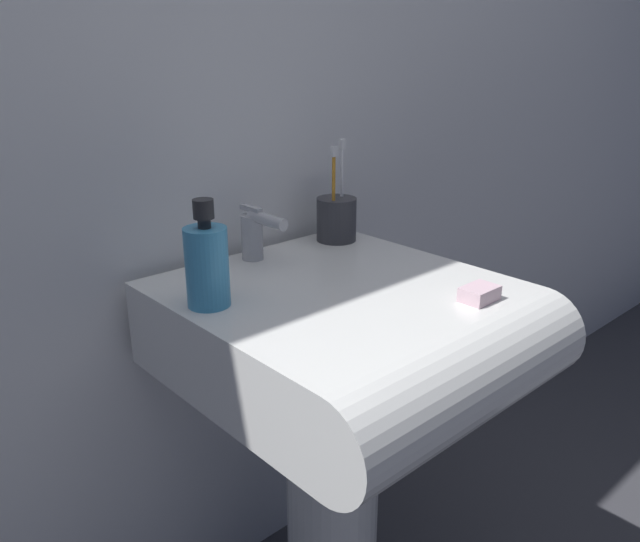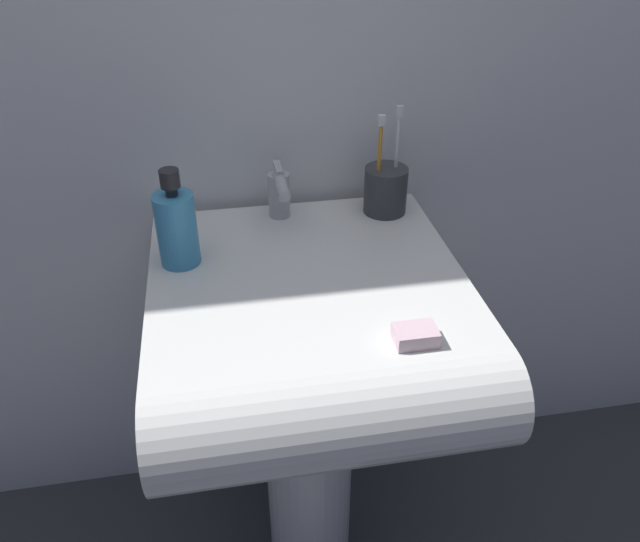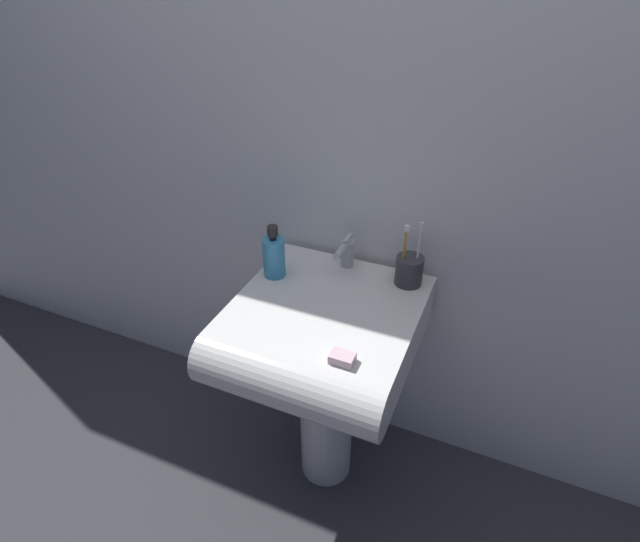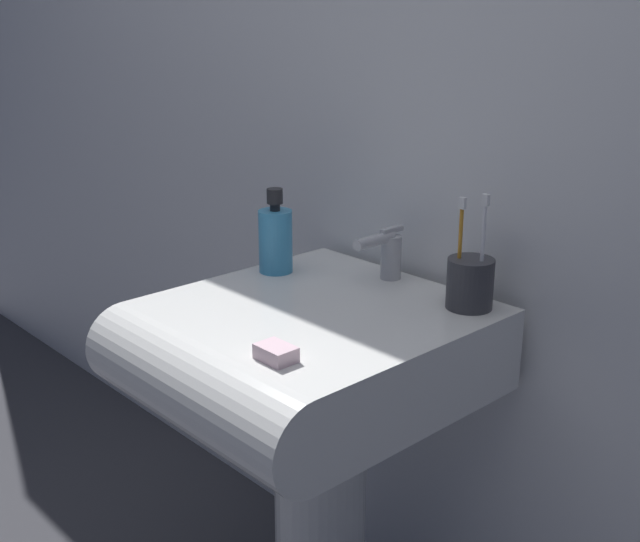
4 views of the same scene
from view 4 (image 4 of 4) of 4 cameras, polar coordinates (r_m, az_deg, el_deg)
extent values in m
cube|color=white|center=(1.56, 8.35, 15.61)|extent=(5.00, 0.05, 2.40)
cylinder|color=white|center=(1.66, 0.01, -17.40)|extent=(0.18, 0.18, 0.60)
cube|color=white|center=(1.47, 0.01, -5.30)|extent=(0.52, 0.51, 0.15)
cylinder|color=white|center=(1.32, -8.12, -8.23)|extent=(0.52, 0.15, 0.15)
cylinder|color=#B7B7BC|center=(1.58, 5.07, 0.99)|extent=(0.04, 0.04, 0.09)
cylinder|color=#B7B7BC|center=(1.53, 3.90, 2.18)|extent=(0.02, 0.10, 0.02)
cube|color=#B7B7BC|center=(1.56, 5.13, 2.93)|extent=(0.01, 0.06, 0.01)
cylinder|color=#38383D|center=(1.44, 10.62, -0.88)|extent=(0.08, 0.08, 0.09)
cylinder|color=orange|center=(1.43, 9.89, 1.19)|extent=(0.01, 0.01, 0.17)
cube|color=white|center=(1.40, 10.09, 4.77)|extent=(0.01, 0.01, 0.02)
cylinder|color=white|center=(1.42, 11.46, 1.17)|extent=(0.01, 0.01, 0.18)
cube|color=white|center=(1.39, 11.71, 4.98)|extent=(0.01, 0.01, 0.02)
cylinder|color=#3F99CC|center=(1.61, -3.18, 2.12)|extent=(0.07, 0.07, 0.13)
cylinder|color=#262628|center=(1.59, -3.22, 4.57)|extent=(0.02, 0.02, 0.01)
cylinder|color=#262628|center=(1.59, -3.24, 5.35)|extent=(0.03, 0.03, 0.03)
cube|color=silver|center=(1.22, -3.15, -5.84)|extent=(0.06, 0.04, 0.02)
camera|label=1|loc=(1.69, -36.87, 10.46)|focal=35.00mm
camera|label=2|loc=(1.12, -42.37, 17.11)|focal=35.00mm
camera|label=3|loc=(0.68, -69.46, 40.52)|focal=28.00mm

